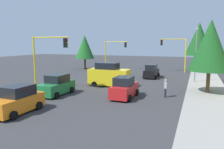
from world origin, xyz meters
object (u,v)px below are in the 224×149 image
Objects in this scene: traffic_signal_near_right at (47,52)px; tree_roadside_far at (199,39)px; street_lamp_curbside at (196,49)px; pedestrian_crossing at (165,88)px; tree_roadside_near at (210,46)px; traffic_signal_far_left at (175,48)px; car_blue at (110,70)px; tree_opposite_side at (85,47)px; traffic_signal_far_right at (114,49)px; car_red at (124,88)px; car_green at (57,86)px; car_orange at (18,101)px; delivery_van_yellow at (109,75)px; car_black at (151,72)px.

tree_roadside_far is (-24.00, 15.21, 1.72)m from traffic_signal_near_right.
street_lamp_curbside is 9.60m from pedestrian_crossing.
tree_roadside_near is 6.17m from pedestrian_crossing.
traffic_signal_far_left reaches higher than car_blue.
traffic_signal_near_right is at bearing 16.37° from tree_opposite_side.
car_blue is at bearing -136.96° from pedestrian_crossing.
traffic_signal_near_right is 0.98× the size of traffic_signal_far_left.
traffic_signal_near_right is 20.00m from traffic_signal_far_right.
traffic_signal_near_right is 1.06× the size of traffic_signal_far_right.
tree_opposite_side is at bearing -69.46° from traffic_signal_far_right.
traffic_signal_far_left is 16.71m from tree_roadside_near.
car_red is 1.08× the size of car_blue.
tree_roadside_near reaches higher than car_red.
tree_roadside_far is (-4.00, 3.77, 1.65)m from traffic_signal_far_left.
car_green is at bearing -74.13° from pedestrian_crossing.
traffic_signal_far_right is 0.78× the size of street_lamp_curbside.
traffic_signal_far_right is 18.14m from street_lamp_curbside.
tree_opposite_side reaches higher than car_orange.
traffic_signal_far_left reaches higher than traffic_signal_near_right.
delivery_van_yellow is 1.20× the size of car_orange.
tree_roadside_near is at bearing 2.86° from tree_roadside_far.
delivery_van_yellow is 7.57m from pedestrian_crossing.
traffic_signal_far_right is at bearing -162.52° from car_blue.
car_black is (-2.46, -5.95, -3.45)m from street_lamp_curbside.
car_blue is (-13.27, 0.33, -0.00)m from car_green.
car_green is (5.88, -13.78, -3.88)m from tree_roadside_near.
tree_roadside_far is 23.69m from pedestrian_crossing.
car_red is (10.18, -5.95, -3.45)m from street_lamp_curbside.
pedestrian_crossing is at bearing -6.76° from tree_roadside_far.
traffic_signal_far_right is 22.61m from car_red.
car_green is (5.88, -3.11, -0.38)m from delivery_van_yellow.
traffic_signal_far_right reaches higher than car_blue.
car_blue is (8.61, -8.68, -3.25)m from traffic_signal_far_left.
tree_opposite_side reaches higher than traffic_signal_far_left.
traffic_signal_near_right reaches higher than pedestrian_crossing.
car_blue is (0.68, -6.20, -0.00)m from car_black.
traffic_signal_far_left reaches higher than pedestrian_crossing.
car_orange is (25.59, 8.48, -3.44)m from tree_opposite_side.
traffic_signal_far_left is 8.92m from car_black.
tree_roadside_far is at bearing 152.35° from car_black.
car_orange is 2.36× the size of pedestrian_crossing.
traffic_signal_near_right is 8.83m from car_orange.
street_lamp_curbside is 1.06× the size of tree_opposite_side.
tree_opposite_side is at bearing -158.77° from car_green.
car_black is (-12.07, 8.96, -3.18)m from traffic_signal_near_right.
tree_roadside_near reaches higher than car_green.
traffic_signal_near_right is at bearing -13.62° from car_blue.
tree_roadside_far is 2.20× the size of car_orange.
delivery_van_yellow is at bearing -20.21° from traffic_signal_far_left.
car_red is 2.29× the size of pedestrian_crossing.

